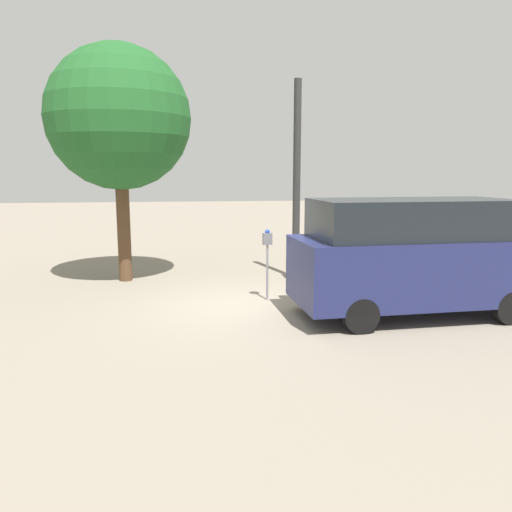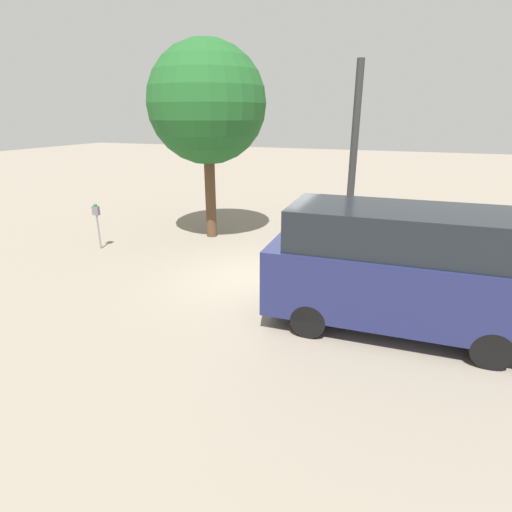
{
  "view_description": "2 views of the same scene",
  "coord_description": "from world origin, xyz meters",
  "px_view_note": "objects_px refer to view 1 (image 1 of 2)",
  "views": [
    {
      "loc": [
        -1.28,
        -10.31,
        2.79
      ],
      "look_at": [
        0.3,
        0.31,
        1.0
      ],
      "focal_mm": 35.0,
      "sensor_mm": 36.0,
      "label": 1
    },
    {
      "loc": [
        3.2,
        -8.54,
        3.83
      ],
      "look_at": [
        0.24,
        -0.82,
        0.9
      ],
      "focal_mm": 28.0,
      "sensor_mm": 36.0,
      "label": 2
    }
  ],
  "objects_px": {
    "parked_van": "(415,255)",
    "parking_meter_near": "(267,248)",
    "lamp_post": "(296,208)",
    "street_tree": "(119,119)"
  },
  "relations": [
    {
      "from": "lamp_post",
      "to": "street_tree",
      "type": "xyz_separation_m",
      "value": [
        -4.5,
        0.33,
        2.25
      ]
    },
    {
      "from": "parked_van",
      "to": "parking_meter_near",
      "type": "bearing_deg",
      "value": 145.98
    },
    {
      "from": "parking_meter_near",
      "to": "lamp_post",
      "type": "bearing_deg",
      "value": 57.17
    },
    {
      "from": "parked_van",
      "to": "street_tree",
      "type": "distance_m",
      "value": 7.87
    },
    {
      "from": "parked_van",
      "to": "street_tree",
      "type": "relative_size",
      "value": 0.81
    },
    {
      "from": "street_tree",
      "to": "parking_meter_near",
      "type": "bearing_deg",
      "value": -37.48
    },
    {
      "from": "parked_van",
      "to": "lamp_post",
      "type": "bearing_deg",
      "value": 108.8
    },
    {
      "from": "lamp_post",
      "to": "parked_van",
      "type": "xyz_separation_m",
      "value": [
        1.47,
        -3.87,
        -0.67
      ]
    },
    {
      "from": "lamp_post",
      "to": "parking_meter_near",
      "type": "bearing_deg",
      "value": -117.47
    },
    {
      "from": "lamp_post",
      "to": "parked_van",
      "type": "bearing_deg",
      "value": -69.16
    }
  ]
}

